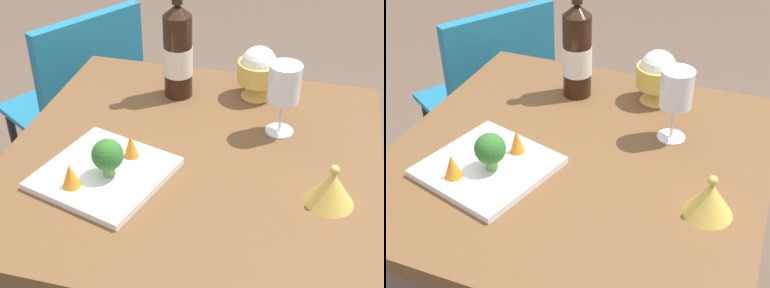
# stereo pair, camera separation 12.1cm
# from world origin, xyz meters

# --- Properties ---
(dining_table) EXTENTS (0.85, 0.85, 0.76)m
(dining_table) POSITION_xyz_m (0.00, 0.00, 0.66)
(dining_table) COLOR brown
(dining_table) RESTS_ON ground_plane
(chair_by_wall) EXTENTS (0.55, 0.55, 0.85)m
(chair_by_wall) POSITION_xyz_m (-0.54, -0.53, 0.53)
(chair_by_wall) COLOR teal
(chair_by_wall) RESTS_ON ground_plane
(wine_bottle) EXTENTS (0.08, 0.08, 0.32)m
(wine_bottle) POSITION_xyz_m (-0.26, -0.10, 0.89)
(wine_bottle) COLOR black
(wine_bottle) RESTS_ON dining_table
(wine_glass) EXTENTS (0.08, 0.08, 0.18)m
(wine_glass) POSITION_xyz_m (-0.15, 0.18, 0.89)
(wine_glass) COLOR white
(wine_glass) RESTS_ON dining_table
(rice_bowl) EXTENTS (0.11, 0.11, 0.14)m
(rice_bowl) POSITION_xyz_m (-0.31, 0.10, 0.83)
(rice_bowl) COLOR gold
(rice_bowl) RESTS_ON dining_table
(rice_bowl_lid) EXTENTS (0.10, 0.10, 0.09)m
(rice_bowl_lid) POSITION_xyz_m (0.09, 0.31, 0.80)
(rice_bowl_lid) COLOR gold
(rice_bowl_lid) RESTS_ON dining_table
(serving_plate) EXTENTS (0.31, 0.31, 0.02)m
(serving_plate) POSITION_xyz_m (0.12, -0.16, 0.77)
(serving_plate) COLOR white
(serving_plate) RESTS_ON dining_table
(broccoli_floret) EXTENTS (0.07, 0.07, 0.09)m
(broccoli_floret) POSITION_xyz_m (0.13, -0.15, 0.82)
(broccoli_floret) COLOR #729E4C
(broccoli_floret) RESTS_ON serving_plate
(carrot_garnish_left) EXTENTS (0.03, 0.03, 0.06)m
(carrot_garnish_left) POSITION_xyz_m (0.06, -0.12, 0.80)
(carrot_garnish_left) COLOR orange
(carrot_garnish_left) RESTS_ON serving_plate
(carrot_garnish_right) EXTENTS (0.04, 0.04, 0.06)m
(carrot_garnish_right) POSITION_xyz_m (0.19, -0.21, 0.80)
(carrot_garnish_right) COLOR orange
(carrot_garnish_right) RESTS_ON serving_plate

